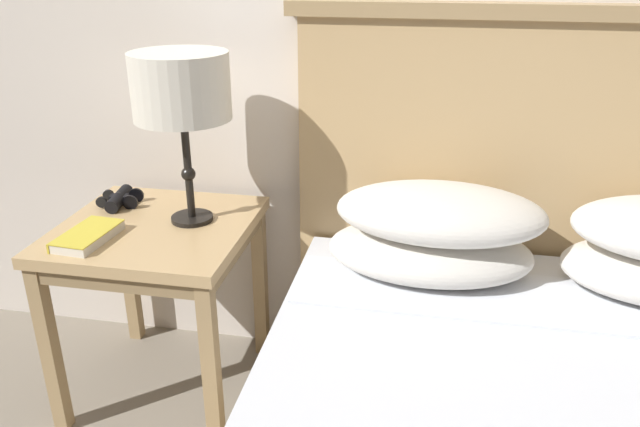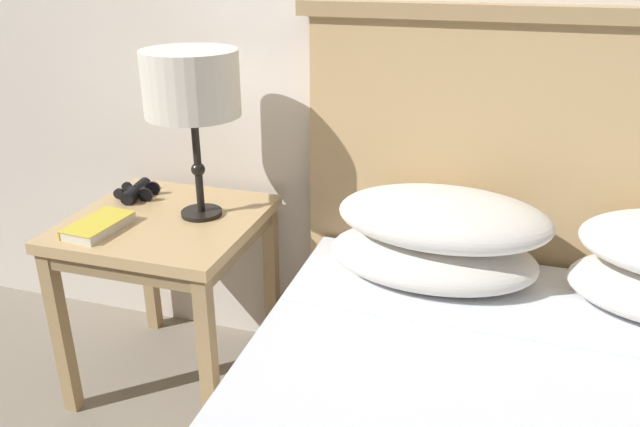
{
  "view_description": "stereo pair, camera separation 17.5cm",
  "coord_description": "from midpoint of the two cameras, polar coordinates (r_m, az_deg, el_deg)",
  "views": [
    {
      "loc": [
        0.17,
        -0.99,
        1.4
      ],
      "look_at": [
        -0.13,
        0.59,
        0.71
      ],
      "focal_mm": 35.0,
      "sensor_mm": 36.0,
      "label": 1
    },
    {
      "loc": [
        0.34,
        -0.95,
        1.4
      ],
      "look_at": [
        -0.13,
        0.59,
        0.71
      ],
      "focal_mm": 35.0,
      "sensor_mm": 36.0,
      "label": 2
    }
  ],
  "objects": [
    {
      "name": "nightstand",
      "position": [
        2.05,
        -17.06,
        -3.09
      ],
      "size": [
        0.58,
        0.58,
        0.61
      ],
      "color": "tan",
      "rests_on": "ground_plane"
    },
    {
      "name": "book_on_nightstand",
      "position": [
        1.97,
        -22.95,
        -1.95
      ],
      "size": [
        0.13,
        0.22,
        0.03
      ],
      "color": "silver",
      "rests_on": "nightstand"
    },
    {
      "name": "table_lamp",
      "position": [
        1.89,
        -15.26,
        10.84
      ],
      "size": [
        0.29,
        0.29,
        0.52
      ],
      "color": "black",
      "rests_on": "nightstand"
    },
    {
      "name": "binoculars_pair",
      "position": [
        2.2,
        -20.05,
        1.25
      ],
      "size": [
        0.15,
        0.16,
        0.05
      ],
      "color": "black",
      "rests_on": "nightstand"
    }
  ]
}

